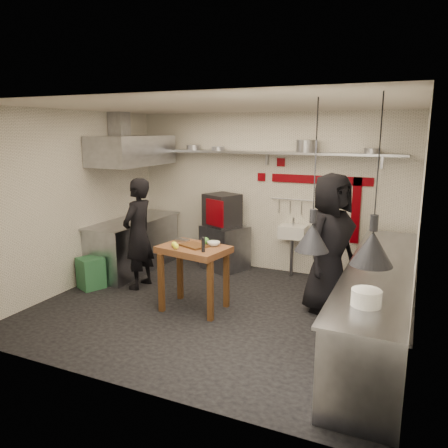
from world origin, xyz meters
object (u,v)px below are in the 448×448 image
at_px(prep_table, 194,278).
at_px(oven_stand, 225,247).
at_px(combi_oven, 222,210).
at_px(green_bin, 91,273).
at_px(chef_left, 138,234).
at_px(chef_right, 330,244).

bearing_deg(prep_table, oven_stand, 110.50).
relative_size(combi_oven, green_bin, 1.16).
bearing_deg(green_bin, oven_stand, 49.20).
relative_size(combi_oven, prep_table, 0.63).
bearing_deg(prep_table, green_bin, -172.57).
height_order(combi_oven, chef_left, chef_left).
height_order(combi_oven, prep_table, combi_oven).
relative_size(green_bin, chef_right, 0.26).
xyz_separation_m(oven_stand, combi_oven, (-0.06, -0.00, 0.69)).
distance_m(prep_table, chef_left, 1.37).
height_order(chef_left, chef_right, chef_right).
height_order(combi_oven, chef_right, chef_right).
bearing_deg(chef_left, chef_right, 95.22).
bearing_deg(chef_right, prep_table, 134.63).
bearing_deg(oven_stand, combi_oven, -155.57).
height_order(oven_stand, prep_table, prep_table).
bearing_deg(green_bin, chef_right, 10.44).
bearing_deg(prep_table, chef_right, 32.64).
bearing_deg(chef_right, oven_stand, 83.05).
distance_m(green_bin, chef_right, 3.77).
height_order(prep_table, chef_right, chef_right).
bearing_deg(chef_left, oven_stand, 148.18).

